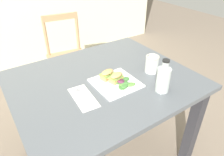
{
  "coord_description": "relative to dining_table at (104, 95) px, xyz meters",
  "views": [
    {
      "loc": [
        -0.48,
        -0.81,
        1.47
      ],
      "look_at": [
        0.14,
        0.1,
        0.76
      ],
      "focal_mm": 33.5,
      "sensor_mm": 36.0,
      "label": 1
    }
  ],
  "objects": [
    {
      "name": "bottle_cold_brew",
      "position": [
        0.22,
        -0.3,
        0.2
      ],
      "size": [
        0.08,
        0.08,
        0.2
      ],
      "color": "black",
      "rests_on": "dining_table"
    },
    {
      "name": "mason_jar_iced_tea",
      "position": [
        0.32,
        -0.1,
        0.18
      ],
      "size": [
        0.09,
        0.09,
        0.12
      ],
      "color": "#C67528",
      "rests_on": "dining_table"
    },
    {
      "name": "fork_on_napkin",
      "position": [
        -0.2,
        -0.09,
        0.13
      ],
      "size": [
        0.03,
        0.19,
        0.0
      ],
      "color": "silver",
      "rests_on": "napkin_folded"
    },
    {
      "name": "sandwich_half_back",
      "position": [
        0.02,
        -0.02,
        0.17
      ],
      "size": [
        0.1,
        0.08,
        0.06
      ],
      "color": "tan",
      "rests_on": "plate_lunch"
    },
    {
      "name": "chair_wooden_far",
      "position": [
        0.15,
        0.96,
        -0.16
      ],
      "size": [
        0.45,
        0.45,
        0.87
      ],
      "color": "tan",
      "rests_on": "ground"
    },
    {
      "name": "dining_table",
      "position": [
        0.0,
        0.0,
        0.0
      ],
      "size": [
        1.12,
        0.94,
        0.74
      ],
      "color": "#51565B",
      "rests_on": "ground"
    },
    {
      "name": "sandwich_half_front",
      "position": [
        0.04,
        -0.08,
        0.17
      ],
      "size": [
        0.1,
        0.08,
        0.06
      ],
      "color": "tan",
      "rests_on": "plate_lunch"
    },
    {
      "name": "napkin_folded",
      "position": [
        -0.2,
        -0.1,
        0.13
      ],
      "size": [
        0.12,
        0.24,
        0.0
      ],
      "primitive_type": "cube",
      "rotation": [
        0.0,
        0.0,
        -0.08
      ],
      "color": "silver",
      "rests_on": "dining_table"
    },
    {
      "name": "salad_mixed_greens",
      "position": [
        0.06,
        -0.14,
        0.15
      ],
      "size": [
        0.13,
        0.12,
        0.03
      ],
      "color": "#3D7033",
      "rests_on": "plate_lunch"
    },
    {
      "name": "plate_lunch",
      "position": [
        0.03,
        -0.09,
        0.13
      ],
      "size": [
        0.26,
        0.26,
        0.01
      ],
      "primitive_type": "cube",
      "color": "white",
      "rests_on": "dining_table"
    }
  ]
}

